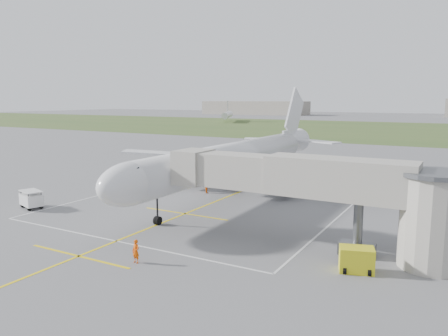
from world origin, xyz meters
The scene contains 11 objects.
ground centered at (0.00, 0.00, 0.00)m, with size 700.00×700.00×0.00m, color #5D5D5F.
grass_strip centered at (0.00, 130.00, 0.01)m, with size 700.00×120.00×0.02m, color #385023.
apron_markings centered at (0.00, -5.82, 0.01)m, with size 28.20×60.00×0.01m.
airliner centered at (0.00, 0.75, 4.39)m, with size 38.93×46.75×13.52m.
jet_bridge centered at (15.72, -13.50, 4.74)m, with size 23.40×5.00×7.20m.
gpu_unit centered at (18.71, -16.85, 0.84)m, with size 2.60×2.14×1.69m.
baggage_cart centered at (-15.66, -16.15, 0.98)m, with size 3.12×2.40×1.92m.
ramp_worker_nose centered at (4.62, -22.92, 0.85)m, with size 0.62×0.41×1.70m, color #E24E07.
ramp_worker_wing centered at (-3.29, -0.26, 0.87)m, with size 0.85×0.66×1.74m, color #DD5407.
distant_hangars centered at (-16.15, 265.19, 5.17)m, with size 345.00×49.00×12.00m.
distant_aircraft centered at (8.50, 160.67, 3.59)m, with size 207.91×40.99×8.85m.
Camera 1 is at (24.69, -45.77, 11.57)m, focal length 35.00 mm.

